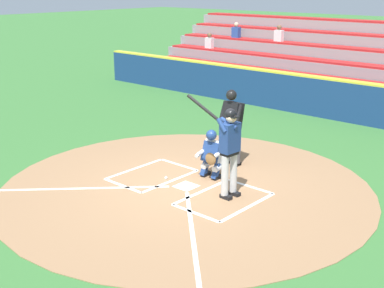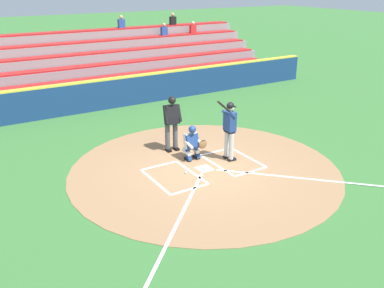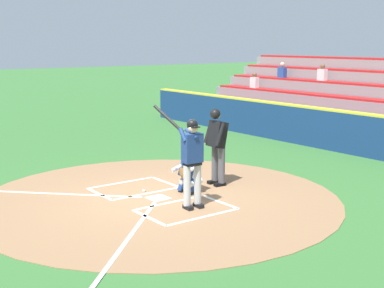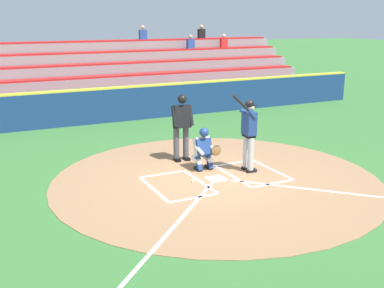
# 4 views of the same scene
# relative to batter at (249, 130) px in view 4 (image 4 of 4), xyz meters

# --- Properties ---
(ground_plane) EXTENTS (120.00, 120.00, 0.00)m
(ground_plane) POSITION_rel_batter_xyz_m (1.02, 0.17, -1.10)
(ground_plane) COLOR #387033
(dirt_circle) EXTENTS (8.00, 8.00, 0.01)m
(dirt_circle) POSITION_rel_batter_xyz_m (1.02, 0.17, -1.09)
(dirt_circle) COLOR #99704C
(dirt_circle) RESTS_ON ground
(home_plate_and_chalk) EXTENTS (7.93, 4.91, 0.01)m
(home_plate_and_chalk) POSITION_rel_batter_xyz_m (1.02, 1.05, -1.08)
(home_plate_and_chalk) COLOR white
(home_plate_and_chalk) RESTS_ON dirt_circle
(batter) EXTENTS (0.97, 0.66, 2.13)m
(batter) POSITION_rel_batter_xyz_m (0.00, 0.00, 0.00)
(batter) COLOR #BCBCBC
(batter) RESTS_ON ground
(catcher) EXTENTS (0.60, 0.60, 1.13)m
(catcher) POSITION_rel_batter_xyz_m (0.95, -0.62, -0.51)
(catcher) COLOR black
(catcher) RESTS_ON ground
(plate_umpire) EXTENTS (0.60, 0.44, 1.86)m
(plate_umpire) POSITION_rel_batter_xyz_m (1.13, -1.59, -0.02)
(plate_umpire) COLOR #4C4C51
(plate_umpire) RESTS_ON ground
(baseball) EXTENTS (0.07, 0.07, 0.07)m
(baseball) POSITION_rel_batter_xyz_m (1.65, 0.15, -1.06)
(baseball) COLOR white
(baseball) RESTS_ON ground
(backstop_wall) EXTENTS (22.00, 0.36, 1.31)m
(backstop_wall) POSITION_rel_batter_xyz_m (1.02, -7.33, -0.45)
(backstop_wall) COLOR navy
(backstop_wall) RESTS_ON ground
(bleacher_stand) EXTENTS (20.00, 5.10, 3.45)m
(bleacher_stand) POSITION_rel_batter_xyz_m (1.02, -11.16, -0.10)
(bleacher_stand) COLOR gray
(bleacher_stand) RESTS_ON ground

